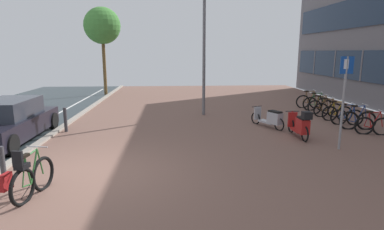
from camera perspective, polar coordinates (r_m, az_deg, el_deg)
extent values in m
cube|color=brown|center=(8.40, 17.05, -9.62)|extent=(14.40, 40.00, 0.05)
cube|color=slate|center=(19.37, 28.55, 7.86)|extent=(0.10, 0.12, 1.64)
cube|color=slate|center=(21.84, 24.59, 8.45)|extent=(0.10, 0.12, 1.64)
cube|color=slate|center=(24.38, 21.44, 8.90)|extent=(0.10, 0.12, 1.64)
torus|color=black|center=(7.06, -28.44, -11.45)|extent=(0.21, 0.76, 0.75)
torus|color=black|center=(7.58, -25.45, -9.63)|extent=(0.21, 0.76, 0.75)
cylinder|color=#2D692F|center=(7.28, -26.78, -8.33)|extent=(0.10, 0.33, 0.66)
cylinder|color=#2D692F|center=(7.13, -27.68, -9.04)|extent=(0.06, 0.15, 0.60)
cylinder|color=#2D692F|center=(7.15, -27.24, -6.22)|extent=(0.11, 0.41, 0.09)
cylinder|color=#2D692F|center=(7.17, -27.82, -11.28)|extent=(0.08, 0.27, 0.08)
cylinder|color=#2D692F|center=(7.02, -28.30, -9.18)|extent=(0.06, 0.18, 0.55)
cylinder|color=#2D692F|center=(7.44, -25.90, -7.64)|extent=(0.06, 0.16, 0.60)
cube|color=black|center=(6.98, -28.19, -6.58)|extent=(0.13, 0.23, 0.06)
cylinder|color=#ADADB2|center=(7.29, -26.40, -5.19)|extent=(0.48, 0.11, 0.02)
cube|color=black|center=(6.96, -28.52, -8.20)|extent=(0.24, 0.27, 0.10)
cube|color=black|center=(6.83, -29.15, -7.03)|extent=(0.21, 0.10, 0.32)
cube|color=maroon|center=(7.29, -30.74, -10.40)|extent=(0.15, 0.29, 0.34)
cylinder|color=black|center=(7.32, -28.02, -12.25)|extent=(0.21, 0.06, 0.30)
torus|color=black|center=(12.84, 28.82, -1.76)|extent=(0.67, 0.24, 0.68)
torus|color=black|center=(13.03, 31.33, -1.84)|extent=(0.67, 0.24, 0.68)
cylinder|color=#A11819|center=(12.90, 30.44, -0.76)|extent=(0.30, 0.11, 0.59)
cylinder|color=#A11819|center=(12.85, 29.67, -0.83)|extent=(0.14, 0.07, 0.54)
cylinder|color=#A11819|center=(12.84, 30.36, 0.42)|extent=(0.36, 0.13, 0.08)
cylinder|color=#A11819|center=(12.88, 29.29, -1.88)|extent=(0.23, 0.09, 0.07)
cylinder|color=#A11819|center=(12.81, 29.20, -0.71)|extent=(0.16, 0.07, 0.49)
cylinder|color=#A11819|center=(12.96, 31.22, -0.69)|extent=(0.14, 0.07, 0.54)
cube|color=black|center=(12.78, 29.61, 0.52)|extent=(0.24, 0.14, 0.06)
cylinder|color=#ADADB2|center=(12.89, 31.14, 0.70)|extent=(0.15, 0.47, 0.02)
torus|color=black|center=(13.38, 26.65, -0.94)|extent=(0.75, 0.17, 0.75)
torus|color=black|center=(13.65, 29.15, -0.96)|extent=(0.75, 0.17, 0.75)
cylinder|color=navy|center=(13.49, 28.27, 0.16)|extent=(0.32, 0.08, 0.65)
cylinder|color=navy|center=(13.41, 27.51, 0.07)|extent=(0.14, 0.05, 0.59)
cylinder|color=navy|center=(13.42, 28.19, 1.40)|extent=(0.39, 0.09, 0.09)
cylinder|color=navy|center=(13.43, 27.13, -1.05)|extent=(0.25, 0.06, 0.08)
cylinder|color=navy|center=(13.36, 27.04, 0.18)|extent=(0.17, 0.05, 0.54)
cylinder|color=navy|center=(13.57, 29.05, 0.26)|extent=(0.15, 0.05, 0.59)
cube|color=black|center=(13.34, 27.44, 1.48)|extent=(0.23, 0.12, 0.06)
cylinder|color=#ADADB2|center=(13.49, 28.97, 1.69)|extent=(0.08, 0.48, 0.02)
torus|color=black|center=(14.08, 25.14, -0.37)|extent=(0.68, 0.20, 0.68)
torus|color=black|center=(14.28, 27.51, -0.43)|extent=(0.68, 0.20, 0.68)
cylinder|color=navy|center=(14.15, 26.66, 0.56)|extent=(0.31, 0.10, 0.60)
cylinder|color=navy|center=(14.10, 25.94, 0.49)|extent=(0.14, 0.06, 0.54)
cylinder|color=navy|center=(14.10, 26.56, 1.64)|extent=(0.37, 0.11, 0.08)
cylinder|color=navy|center=(14.12, 25.59, -0.47)|extent=(0.24, 0.08, 0.07)
cylinder|color=navy|center=(14.06, 25.49, 0.60)|extent=(0.16, 0.06, 0.50)
cylinder|color=navy|center=(14.21, 27.40, 0.63)|extent=(0.14, 0.06, 0.54)
cube|color=black|center=(14.04, 25.85, 1.73)|extent=(0.23, 0.13, 0.06)
cylinder|color=#ADADB2|center=(14.15, 27.30, 1.90)|extent=(0.12, 0.47, 0.02)
torus|color=black|center=(14.74, 23.75, 0.23)|extent=(0.68, 0.16, 0.67)
torus|color=black|center=(14.96, 25.99, 0.19)|extent=(0.68, 0.16, 0.67)
cylinder|color=#BD8D1C|center=(14.83, 25.18, 1.13)|extent=(0.31, 0.08, 0.59)
cylinder|color=#BD8D1C|center=(14.77, 24.50, 1.05)|extent=(0.14, 0.05, 0.54)
cylinder|color=#BD8D1C|center=(14.77, 25.09, 2.14)|extent=(0.38, 0.09, 0.08)
cylinder|color=#BD8D1C|center=(14.79, 24.17, 0.13)|extent=(0.24, 0.06, 0.07)
cylinder|color=#BD8D1C|center=(14.72, 24.08, 1.15)|extent=(0.16, 0.05, 0.49)
cylinder|color=#BD8D1C|center=(14.90, 25.88, 1.20)|extent=(0.14, 0.05, 0.54)
cube|color=black|center=(14.70, 24.42, 2.23)|extent=(0.23, 0.12, 0.06)
cylinder|color=#ADADB2|center=(14.83, 25.78, 2.40)|extent=(0.09, 0.48, 0.02)
torus|color=black|center=(15.45, 22.42, 0.82)|extent=(0.68, 0.22, 0.68)
torus|color=black|center=(15.60, 24.57, 0.74)|extent=(0.68, 0.22, 0.68)
cylinder|color=brown|center=(15.50, 23.79, 1.67)|extent=(0.30, 0.10, 0.60)
cylinder|color=brown|center=(15.46, 23.13, 1.61)|extent=(0.14, 0.06, 0.54)
cylinder|color=brown|center=(15.45, 23.69, 2.66)|extent=(0.36, 0.12, 0.08)
cylinder|color=brown|center=(15.48, 22.82, 0.72)|extent=(0.24, 0.08, 0.07)
cylinder|color=brown|center=(15.43, 22.72, 1.71)|extent=(0.16, 0.06, 0.50)
cylinder|color=brown|center=(15.54, 24.46, 1.73)|extent=(0.14, 0.06, 0.54)
cube|color=black|center=(15.40, 23.05, 2.75)|extent=(0.23, 0.14, 0.06)
cylinder|color=#ADADB2|center=(15.48, 24.36, 2.90)|extent=(0.13, 0.47, 0.02)
torus|color=black|center=(16.11, 21.42, 1.33)|extent=(0.70, 0.09, 0.70)
torus|color=black|center=(16.36, 23.45, 1.32)|extent=(0.70, 0.09, 0.70)
cylinder|color=brown|center=(16.22, 22.71, 2.20)|extent=(0.31, 0.05, 0.62)
cylinder|color=brown|center=(16.15, 22.10, 2.13)|extent=(0.14, 0.04, 0.56)
cylinder|color=brown|center=(16.16, 22.63, 3.17)|extent=(0.38, 0.05, 0.08)
cylinder|color=brown|center=(16.16, 21.81, 1.25)|extent=(0.25, 0.04, 0.08)
cylinder|color=brown|center=(16.10, 21.71, 2.22)|extent=(0.16, 0.03, 0.51)
cylinder|color=brown|center=(16.30, 23.35, 2.28)|extent=(0.14, 0.04, 0.56)
cube|color=black|center=(16.08, 22.02, 3.24)|extent=(0.22, 0.10, 0.06)
cylinder|color=#ADADB2|center=(16.23, 23.25, 3.42)|extent=(0.04, 0.48, 0.02)
torus|color=black|center=(16.94, 20.68, 1.88)|extent=(0.72, 0.27, 0.73)
torus|color=black|center=(17.04, 22.81, 1.78)|extent=(0.72, 0.27, 0.73)
cylinder|color=#326437|center=(16.96, 22.03, 2.69)|extent=(0.31, 0.12, 0.64)
cylinder|color=#326437|center=(16.93, 21.38, 2.64)|extent=(0.14, 0.07, 0.58)
cylinder|color=#326437|center=(16.91, 21.93, 3.66)|extent=(0.38, 0.14, 0.08)
cylinder|color=#326437|center=(16.96, 21.08, 1.78)|extent=(0.25, 0.10, 0.08)
cylinder|color=#326437|center=(16.91, 20.98, 2.74)|extent=(0.17, 0.07, 0.53)
cylinder|color=#326437|center=(16.99, 22.69, 2.74)|extent=(0.15, 0.07, 0.58)
cube|color=black|center=(16.88, 21.29, 3.74)|extent=(0.24, 0.15, 0.06)
cylinder|color=#ADADB2|center=(16.94, 22.59, 3.87)|extent=(0.16, 0.47, 0.02)
torus|color=black|center=(17.57, 19.52, 2.28)|extent=(0.73, 0.16, 0.73)
torus|color=black|center=(17.78, 21.63, 2.23)|extent=(0.73, 0.16, 0.73)
cylinder|color=brown|center=(17.66, 20.85, 3.09)|extent=(0.33, 0.07, 0.64)
cylinder|color=brown|center=(17.60, 20.21, 3.03)|extent=(0.15, 0.05, 0.58)
cylinder|color=brown|center=(17.60, 20.75, 4.02)|extent=(0.41, 0.08, 0.08)
cylinder|color=brown|center=(17.61, 19.92, 2.20)|extent=(0.27, 0.06, 0.08)
cylinder|color=brown|center=(17.56, 19.81, 3.12)|extent=(0.18, 0.05, 0.53)
cylinder|color=brown|center=(17.72, 21.51, 3.15)|extent=(0.16, 0.05, 0.58)
cube|color=black|center=(17.54, 20.11, 4.09)|extent=(0.23, 0.12, 0.06)
cylinder|color=#ADADB2|center=(17.66, 21.40, 4.24)|extent=(0.08, 0.48, 0.02)
torus|color=black|center=(12.27, 15.56, -1.66)|extent=(0.28, 0.48, 0.51)
torus|color=black|center=(13.18, 11.50, -0.59)|extent=(0.28, 0.48, 0.51)
cube|color=#AAABB5|center=(12.72, 13.45, -1.21)|extent=(0.58, 0.77, 0.08)
cube|color=#AAABB5|center=(12.39, 14.83, -0.56)|extent=(0.53, 0.64, 0.44)
cube|color=black|center=(12.34, 14.89, 0.59)|extent=(0.47, 0.58, 0.06)
cylinder|color=#AAABB5|center=(13.11, 11.62, 0.47)|extent=(0.12, 0.14, 0.51)
cube|color=#AAABB5|center=(13.06, 11.83, 0.32)|extent=(0.32, 0.22, 0.50)
cylinder|color=black|center=(13.05, 11.74, 1.54)|extent=(0.48, 0.26, 0.03)
torus|color=black|center=(11.03, 19.84, -3.28)|extent=(0.06, 0.55, 0.55)
torus|color=black|center=(12.14, 17.57, -1.83)|extent=(0.06, 0.55, 0.55)
cube|color=red|center=(11.59, 18.64, -2.64)|extent=(0.28, 0.69, 0.08)
cube|color=red|center=(11.18, 19.47, -1.90)|extent=(0.30, 0.54, 0.49)
cube|color=black|center=(11.12, 19.57, -0.53)|extent=(0.26, 0.49, 0.06)
cylinder|color=red|center=(12.06, 17.69, -0.59)|extent=(0.07, 0.12, 0.55)
cube|color=red|center=(11.99, 17.81, -0.78)|extent=(0.32, 0.08, 0.55)
cylinder|color=black|center=(11.98, 17.81, 0.66)|extent=(0.52, 0.03, 0.03)
cube|color=black|center=(10.85, 20.17, -0.05)|extent=(0.28, 0.28, 0.24)
cube|color=black|center=(12.07, -30.23, -1.82)|extent=(1.71, 4.26, 0.62)
cube|color=#282D38|center=(11.98, -30.47, 1.03)|extent=(1.43, 2.24, 0.59)
cylinder|color=black|center=(13.87, -30.26, -1.00)|extent=(0.20, 0.62, 0.62)
cylinder|color=black|center=(13.22, -23.95, -0.95)|extent=(0.20, 0.62, 0.62)
cylinder|color=black|center=(10.35, -30.00, -4.74)|extent=(0.20, 0.62, 0.62)
cylinder|color=gray|center=(10.32, 25.77, 1.80)|extent=(0.07, 0.07, 2.79)
cube|color=#1546A6|center=(10.21, 26.36, 8.14)|extent=(0.40, 0.02, 0.50)
cube|color=white|center=(10.18, 26.27, 8.31)|extent=(0.14, 0.01, 0.28)
cylinder|color=slate|center=(14.54, 2.20, 11.86)|extent=(0.14, 0.14, 6.06)
cylinder|color=brown|center=(22.50, -15.64, 8.40)|extent=(0.22, 0.22, 3.79)
sphere|color=#46893A|center=(22.54, -16.02, 15.37)|extent=(2.43, 2.43, 2.43)
cylinder|color=#38383D|center=(8.56, -31.22, -7.45)|extent=(0.12, 0.12, 0.79)
cylinder|color=#38383D|center=(12.49, -22.03, -0.80)|extent=(0.12, 0.12, 0.91)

